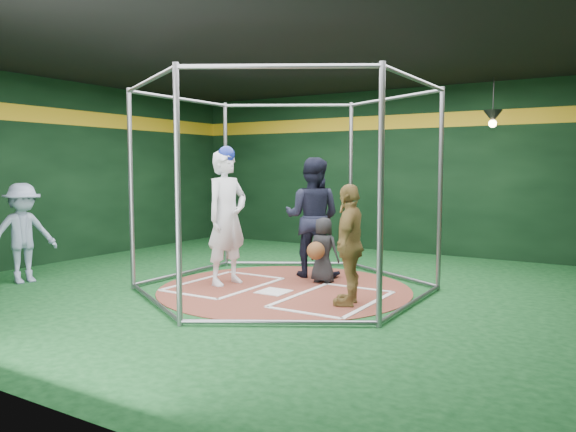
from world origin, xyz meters
The scene contains 12 objects.
room_shell centered at (0.00, 0.01, 1.75)m, with size 10.10×9.10×3.53m.
clay_disc centered at (0.00, 0.00, 0.01)m, with size 3.80×3.80×0.01m, color brown.
home_plate centered at (0.00, -0.30, 0.02)m, with size 0.43×0.43×0.01m, color white.
batter_box_left centered at (-0.95, -0.25, 0.02)m, with size 1.17×1.77×0.01m.
batter_box_right centered at (0.95, -0.25, 0.02)m, with size 1.17×1.77×0.01m.
batting_cage centered at (0.00, 0.00, 1.50)m, with size 4.05×4.67×3.00m.
pendant_lamp_near centered at (2.20, 3.60, 2.74)m, with size 0.34×0.34×0.90m.
batter_figure centered at (-0.94, -0.19, 1.07)m, with size 0.62×0.83×2.15m.
visitor_leopard centered at (1.25, -0.38, 0.81)m, with size 0.94×0.39×1.60m, color tan.
catcher_figure centered at (0.29, 0.67, 0.53)m, with size 0.51×0.56×1.04m.
umpire centered at (-0.11, 1.06, 1.00)m, with size 0.96×0.75×1.98m, color black.
bystander_blue centered at (-3.79, -1.75, 0.79)m, with size 1.02×0.59×1.58m, color #8C9CB9.
Camera 1 is at (4.40, -7.07, 1.84)m, focal length 35.00 mm.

